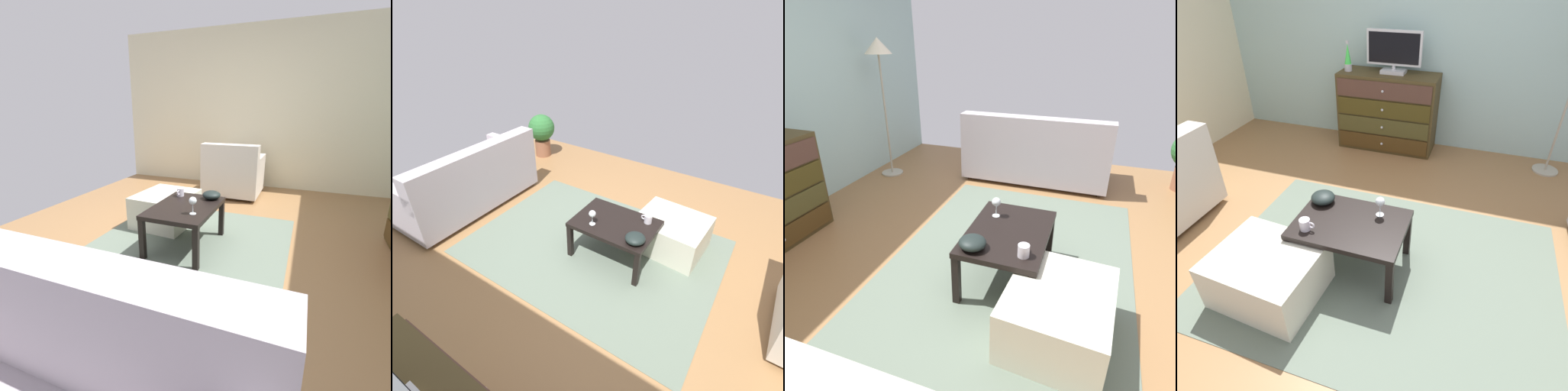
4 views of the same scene
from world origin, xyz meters
TOP-DOWN VIEW (x-y plane):
  - ground_plane at (0.00, 0.00)m, footprint 5.80×4.87m
  - area_rug at (0.20, -0.20)m, footprint 2.60×1.90m
  - coffee_table at (-0.04, -0.22)m, footprint 0.81×0.57m
  - wine_glass at (0.13, -0.07)m, footprint 0.07×0.07m
  - mug at (-0.31, -0.40)m, footprint 0.11×0.08m
  - bowl_decorative at (-0.34, -0.06)m, footprint 0.19×0.19m
  - couch_large at (1.99, -0.03)m, footprint 0.85×1.77m
  - ottoman at (-0.49, -0.66)m, footprint 0.74×0.65m
  - potted_plant at (2.25, -1.78)m, footprint 0.44×0.44m

SIDE VIEW (x-z plane):
  - ground_plane at x=0.00m, z-range -0.05..0.00m
  - area_rug at x=0.20m, z-range 0.00..0.01m
  - ottoman at x=-0.49m, z-range 0.00..0.37m
  - couch_large at x=1.99m, z-range -0.09..0.77m
  - coffee_table at x=-0.04m, z-range 0.15..0.58m
  - potted_plant at x=2.25m, z-range 0.07..0.79m
  - bowl_decorative at x=-0.34m, z-range 0.42..0.51m
  - mug at x=-0.31m, z-range 0.42..0.51m
  - wine_glass at x=0.13m, z-range 0.46..0.62m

